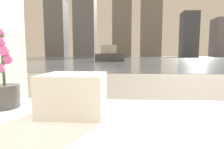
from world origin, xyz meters
The scene contains 11 objects.
potted_orchid centered at (-0.45, 0.80, 0.59)m, with size 0.12×0.12×0.35m.
towel_stack centered at (-0.12, 0.75, 0.56)m, with size 0.24×0.21×0.16m.
harbor_water centered at (0.00, 62.00, 0.01)m, with size 180.00×110.00×0.01m.
harbor_boat_3 centered at (-1.95, 23.05, 0.74)m, with size 4.26×5.73×2.06m.
harbor_boat_4 centered at (-7.03, 75.46, 0.49)m, with size 2.00×3.80×1.35m.
skyline_tower_0 centered at (-45.20, 118.00, 18.35)m, with size 12.80×11.70×36.69m.
skyline_tower_1 centered at (-25.71, 118.00, 34.03)m, with size 13.82×12.83×68.06m.
skyline_tower_2 centered at (-1.28, 118.00, 26.78)m, with size 12.23×10.83×53.56m.
skyline_tower_3 centered at (17.44, 118.00, 34.00)m, with size 12.24×13.23×68.00m.
skyline_tower_4 centered at (42.09, 118.00, 14.19)m, with size 9.95×8.94×28.37m.
skyline_tower_5 centered at (60.39, 118.00, 12.08)m, with size 6.38×10.96×24.16m.
Camera 1 is at (0.08, 0.07, 0.72)m, focal length 28.00 mm.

